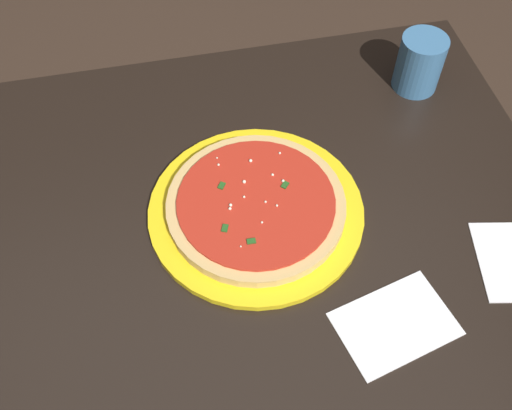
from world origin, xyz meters
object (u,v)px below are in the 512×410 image
object	(u,v)px
serving_plate	(256,211)
pizza	(256,205)
napkin_loose_left	(395,324)
cup_tall_drink	(419,63)

from	to	relation	value
serving_plate	pizza	xyz separation A→B (m)	(0.00, -0.00, 0.01)
pizza	napkin_loose_left	world-z (taller)	pizza
serving_plate	pizza	distance (m)	0.01
napkin_loose_left	cup_tall_drink	bearing A→B (deg)	-113.74
pizza	cup_tall_drink	size ratio (longest dim) A/B	2.66
serving_plate	cup_tall_drink	xyz separation A→B (m)	(-0.32, -0.20, 0.04)
pizza	napkin_loose_left	size ratio (longest dim) A/B	1.74
pizza	napkin_loose_left	distance (m)	0.25
pizza	serving_plate	bearing A→B (deg)	135.22
cup_tall_drink	pizza	bearing A→B (deg)	32.78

